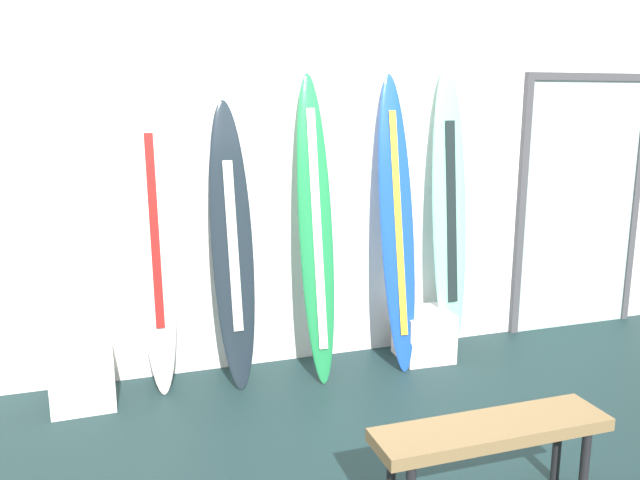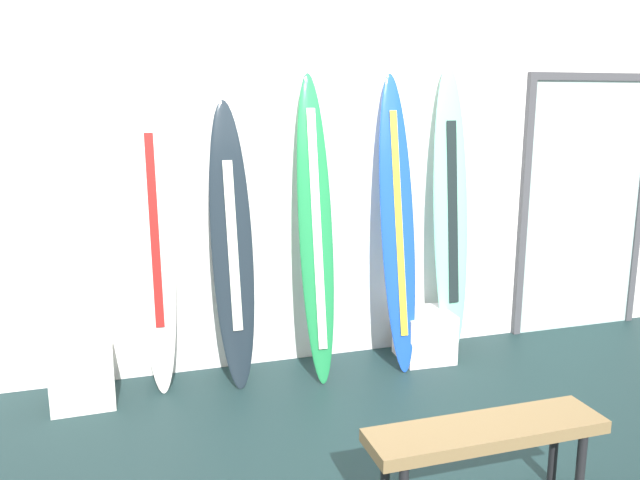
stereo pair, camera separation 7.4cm
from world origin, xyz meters
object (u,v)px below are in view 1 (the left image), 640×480
object	(u,v)px
display_block_center	(424,335)
bench	(491,435)
surfboard_charcoal	(232,246)
surfboard_cobalt	(397,223)
surfboard_seafoam	(449,212)
surfboard_emerald	(316,231)
glass_door	(580,200)
display_block_left	(83,379)
surfboard_ivory	(154,234)

from	to	relation	value
display_block_center	bench	size ratio (longest dim) A/B	0.34
surfboard_charcoal	surfboard_cobalt	size ratio (longest dim) A/B	0.91
surfboard_seafoam	surfboard_cobalt	bearing A→B (deg)	-168.45
surfboard_emerald	display_block_center	distance (m)	1.20
surfboard_charcoal	display_block_center	size ratio (longest dim) A/B	4.90
glass_door	bench	xyz separation A→B (m)	(-2.10, -2.04, -0.70)
surfboard_seafoam	glass_door	distance (m)	1.31
display_block_left	glass_door	bearing A→B (deg)	4.00
glass_door	surfboard_charcoal	bearing A→B (deg)	-175.77
surfboard_ivory	surfboard_charcoal	xyz separation A→B (m)	(0.49, -0.05, -0.11)
display_block_center	surfboard_emerald	bearing A→B (deg)	-179.76
surfboard_charcoal	surfboard_cobalt	xyz separation A→B (m)	(1.18, -0.03, 0.09)
bench	surfboard_emerald	bearing A→B (deg)	99.12
surfboard_cobalt	display_block_left	size ratio (longest dim) A/B	5.34
surfboard_emerald	surfboard_ivory	bearing A→B (deg)	174.95
surfboard_emerald	display_block_center	bearing A→B (deg)	0.24
surfboard_cobalt	display_block_center	xyz separation A→B (m)	(0.24, -0.02, -0.86)
surfboard_cobalt	display_block_left	xyz separation A→B (m)	(-2.17, -0.03, -0.87)
surfboard_ivory	surfboard_cobalt	world-z (taller)	surfboard_ivory
surfboard_cobalt	bench	world-z (taller)	surfboard_cobalt
surfboard_seafoam	surfboard_charcoal	bearing A→B (deg)	-177.58
surfboard_ivory	surfboard_seafoam	distance (m)	2.15
display_block_center	glass_door	bearing A→B (deg)	9.73
surfboard_cobalt	display_block_center	distance (m)	0.90
surfboard_charcoal	surfboard_seafoam	xyz separation A→B (m)	(1.65, 0.07, 0.13)
surfboard_cobalt	display_block_center	bearing A→B (deg)	-4.45
surfboard_emerald	glass_door	size ratio (longest dim) A/B	0.99
bench	display_block_center	bearing A→B (deg)	72.27
surfboard_charcoal	surfboard_seafoam	distance (m)	1.66
surfboard_ivory	bench	distance (m)	2.39
display_block_center	surfboard_cobalt	bearing A→B (deg)	175.55
surfboard_charcoal	display_block_left	xyz separation A→B (m)	(-0.99, -0.06, -0.78)
display_block_left	glass_door	size ratio (longest dim) A/B	0.19
surfboard_charcoal	surfboard_emerald	size ratio (longest dim) A/B	0.91
display_block_left	display_block_center	world-z (taller)	display_block_center
surfboard_charcoal	display_block_center	world-z (taller)	surfboard_charcoal
surfboard_seafoam	bench	world-z (taller)	surfboard_seafoam
surfboard_seafoam	display_block_left	distance (m)	2.80
surfboard_ivory	display_block_left	bearing A→B (deg)	-168.35
surfboard_seafoam	display_block_left	bearing A→B (deg)	-177.25
surfboard_emerald	surfboard_seafoam	bearing A→B (deg)	6.22
surfboard_charcoal	surfboard_cobalt	world-z (taller)	surfboard_cobalt
display_block_center	display_block_left	bearing A→B (deg)	-179.71
surfboard_charcoal	display_block_left	size ratio (longest dim) A/B	4.88
surfboard_ivory	display_block_center	xyz separation A→B (m)	(1.91, -0.09, -0.88)
surfboard_seafoam	display_block_left	size ratio (longest dim) A/B	5.53
surfboard_ivory	surfboard_charcoal	size ratio (longest dim) A/B	1.13
surfboard_cobalt	bench	distance (m)	1.94
glass_door	bench	size ratio (longest dim) A/B	1.85
surfboard_charcoal	surfboard_seafoam	bearing A→B (deg)	2.42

